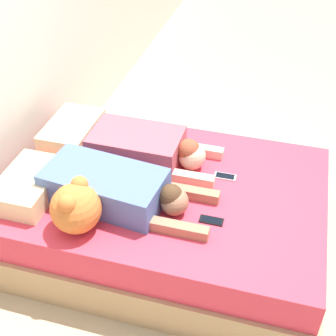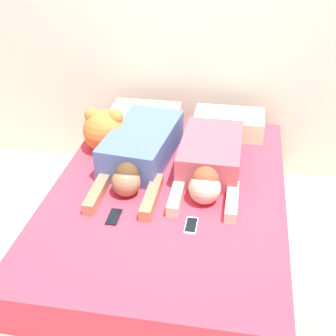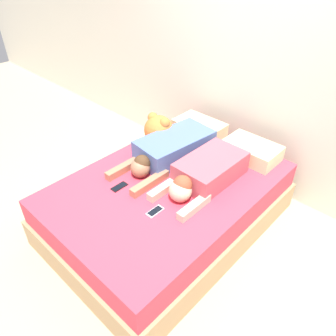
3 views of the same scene
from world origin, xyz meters
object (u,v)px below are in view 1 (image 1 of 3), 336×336
at_px(bed, 168,214).
at_px(plush_toy, 76,207).
at_px(pillow_head_left, 30,185).
at_px(pillow_head_right, 72,131).
at_px(person_right, 149,148).
at_px(cell_phone_left, 211,220).
at_px(cell_phone_right, 225,176).
at_px(person_left, 116,189).

xyz_separation_m(bed, plush_toy, (-0.53, 0.42, 0.43)).
bearing_deg(pillow_head_left, pillow_head_right, 0.00).
xyz_separation_m(person_right, cell_phone_left, (-0.50, -0.56, -0.10)).
distance_m(bed, cell_phone_right, 0.49).
distance_m(bed, person_left, 0.52).
relative_size(person_right, cell_phone_right, 6.19).
height_order(bed, cell_phone_right, cell_phone_right).
relative_size(pillow_head_right, cell_phone_left, 3.52).
xyz_separation_m(pillow_head_right, plush_toy, (-0.85, -0.43, 0.09)).
bearing_deg(pillow_head_left, plush_toy, -114.70).
height_order(person_right, cell_phone_left, person_right).
relative_size(person_left, plush_toy, 3.47).
xyz_separation_m(bed, pillow_head_right, (0.33, 0.85, 0.35)).
bearing_deg(bed, cell_phone_left, -126.10).
distance_m(pillow_head_right, person_right, 0.64).
height_order(person_right, plush_toy, plush_toy).
height_order(bed, plush_toy, plush_toy).
bearing_deg(cell_phone_right, bed, 118.46).
bearing_deg(cell_phone_right, cell_phone_left, 179.39).
bearing_deg(cell_phone_right, pillow_head_right, 83.61).
height_order(pillow_head_right, cell_phone_left, pillow_head_right).
height_order(bed, pillow_head_left, pillow_head_left).
distance_m(person_left, plush_toy, 0.32).
distance_m(pillow_head_left, cell_phone_right, 1.31).
bearing_deg(cell_phone_left, pillow_head_right, 64.02).
bearing_deg(plush_toy, pillow_head_left, 65.30).
bearing_deg(person_right, plush_toy, 164.84).
height_order(pillow_head_left, person_left, person_left).
relative_size(person_left, person_right, 1.21).
height_order(pillow_head_left, cell_phone_left, pillow_head_left).
bearing_deg(person_left, pillow_head_left, 98.64).
xyz_separation_m(bed, person_right, (0.24, 0.21, 0.37)).
bearing_deg(person_left, pillow_head_right, 45.20).
relative_size(pillow_head_left, plush_toy, 1.63).
distance_m(person_left, cell_phone_right, 0.77).
distance_m(person_right, cell_phone_right, 0.58).
bearing_deg(bed, person_left, 131.26).
height_order(bed, cell_phone_left, cell_phone_left).
xyz_separation_m(person_left, person_right, (0.48, -0.06, -0.00)).
bearing_deg(cell_phone_right, person_right, 85.29).
distance_m(pillow_head_right, cell_phone_left, 1.34).
bearing_deg(bed, person_right, 41.42).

